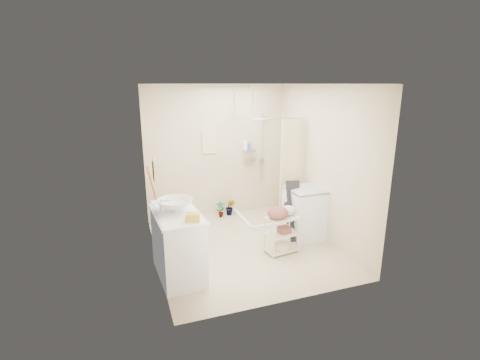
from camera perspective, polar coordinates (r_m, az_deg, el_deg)
The scene contains 23 objects.
floor at distance 5.87m, azimuth 0.61°, elevation -10.81°, with size 3.20×3.20×0.00m, color beige.
ceiling at distance 5.26m, azimuth 0.69°, elevation 15.49°, with size 2.80×3.20×0.04m, color silver.
wall_back at distance 6.91m, azimuth -3.88°, elevation 4.60°, with size 2.80×0.04×2.60m, color beige.
wall_front at distance 4.01m, azimuth 8.44°, elevation -3.57°, with size 2.80×0.04×2.60m, color beige.
wall_left at distance 5.13m, azimuth -14.22°, elevation 0.33°, with size 0.04×3.20×2.60m, color beige.
wall_right at distance 6.03m, azimuth 13.27°, elevation 2.61°, with size 0.04×3.20×2.60m, color beige.
vanity at distance 4.93m, azimuth -10.14°, elevation -10.41°, with size 0.59×1.06×0.93m, color white.
sink at distance 4.80m, azimuth -10.65°, elevation -4.07°, with size 0.48×0.48×0.17m, color silver.
counter_basket at distance 4.44m, azimuth -7.79°, elevation -6.02°, with size 0.18×0.14×0.10m, color gold.
floor_basket at distance 4.84m, azimuth -6.43°, elevation -16.23°, with size 0.24×0.18×0.13m, color yellow.
toilet at distance 6.02m, azimuth -10.74°, elevation -6.65°, with size 0.40×0.71×0.72m, color white.
mop at distance 6.74m, azimuth -14.17°, elevation -2.47°, with size 0.11×0.11×1.16m, color #B02719, non-canonical shape.
potted_plant_a at distance 7.02m, azimuth -3.20°, elevation -4.84°, with size 0.17×0.12×0.33m, color #9D4721.
potted_plant_b at distance 7.12m, azimuth -1.62°, elevation -4.49°, with size 0.19×0.15×0.34m, color brown.
hanging_towel at distance 6.82m, azimuth -5.08°, elevation 6.14°, with size 0.28×0.03×0.42m, color beige.
towel_ring at distance 4.90m, azimuth -13.90°, elevation 1.69°, with size 0.04×0.22×0.34m, color #DAC57C, non-canonical shape.
tp_holder at distance 5.36m, azimuth -13.44°, elevation -5.50°, with size 0.08×0.12×0.14m, color white, non-canonical shape.
shower at distance 6.73m, azimuth 4.41°, elevation 2.13°, with size 1.10×1.10×2.10m, color white, non-canonical shape.
shampoo_bottle_a at distance 7.00m, azimuth 0.87°, elevation 6.05°, with size 0.10×0.10×0.27m, color white.
shampoo_bottle_b at distance 7.04m, azimuth 1.66°, elevation 5.66°, with size 0.07×0.07×0.16m, color #465E9B.
washing_machine at distance 6.16m, azimuth 10.61°, elevation -5.31°, with size 0.60×0.62×0.88m, color silver.
laundry_rack at distance 5.58m, azimuth 6.90°, elevation -8.33°, with size 0.52×0.30×0.71m, color beige, non-canonical shape.
ironing_board at distance 5.96m, azimuth 9.02°, elevation -5.00°, with size 0.30×0.09×1.07m, color black, non-canonical shape.
Camera 1 is at (-1.79, -4.95, 2.60)m, focal length 26.00 mm.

